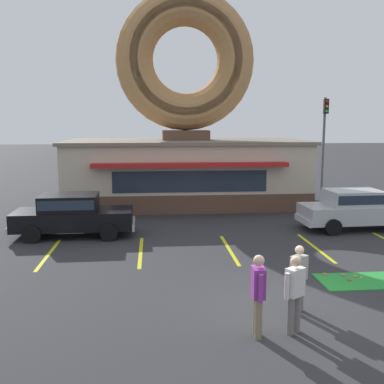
{
  "coord_description": "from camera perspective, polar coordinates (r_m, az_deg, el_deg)",
  "views": [
    {
      "loc": [
        -3.02,
        -9.6,
        4.29
      ],
      "look_at": [
        -1.72,
        5.0,
        2.0
      ],
      "focal_mm": 42.0,
      "sensor_mm": 36.0,
      "label": 1
    }
  ],
  "objects": [
    {
      "name": "ground_plane",
      "position": [
        10.94,
        11.75,
        -14.41
      ],
      "size": [
        160.0,
        160.0,
        0.0
      ],
      "primitive_type": "plane",
      "color": "#2D2D30"
    },
    {
      "name": "donut_shop_building",
      "position": [
        23.61,
        -0.83,
        7.55
      ],
      "size": [
        12.3,
        6.75,
        10.96
      ],
      "color": "brown",
      "rests_on": "ground"
    },
    {
      "name": "mini_donut_near_right",
      "position": [
        13.49,
        18.69,
        -9.94
      ],
      "size": [
        0.13,
        0.13,
        0.04
      ],
      "primitive_type": "torus",
      "color": "#D8667F",
      "rests_on": "putting_mat"
    },
    {
      "name": "mini_donut_mid_left",
      "position": [
        13.41,
        16.51,
        -9.94
      ],
      "size": [
        0.13,
        0.13,
        0.04
      ],
      "primitive_type": "torus",
      "color": "#D17F47",
      "rests_on": "putting_mat"
    },
    {
      "name": "mini_donut_mid_centre",
      "position": [
        13.48,
        20.02,
        -10.02
      ],
      "size": [
        0.13,
        0.13,
        0.04
      ],
      "primitive_type": "torus",
      "color": "#D17F47",
      "rests_on": "putting_mat"
    },
    {
      "name": "mini_donut_far_centre",
      "position": [
        13.14,
        19.32,
        -10.48
      ],
      "size": [
        0.13,
        0.13,
        0.04
      ],
      "primitive_type": "torus",
      "color": "brown",
      "rests_on": "putting_mat"
    },
    {
      "name": "golf_ball",
      "position": [
        13.43,
        20.69,
        -10.11
      ],
      "size": [
        0.04,
        0.04,
        0.04
      ],
      "primitive_type": "sphere",
      "color": "white",
      "rests_on": "putting_mat"
    },
    {
      "name": "car_black",
      "position": [
        17.55,
        -14.96,
        -2.65
      ],
      "size": [
        4.59,
        2.05,
        1.6
      ],
      "color": "black",
      "rests_on": "ground"
    },
    {
      "name": "car_silver",
      "position": [
        19.22,
        20.04,
        -1.91
      ],
      "size": [
        4.62,
        2.1,
        1.6
      ],
      "color": "#B2B5BA",
      "rests_on": "ground"
    },
    {
      "name": "pedestrian_blue_sweater_man",
      "position": [
        10.58,
        13.39,
        -10.31
      ],
      "size": [
        0.5,
        0.42,
        1.56
      ],
      "color": "slate",
      "rests_on": "ground"
    },
    {
      "name": "pedestrian_hooded_kid",
      "position": [
        9.55,
        12.91,
        -12.15
      ],
      "size": [
        0.51,
        0.41,
        1.63
      ],
      "color": "slate",
      "rests_on": "ground"
    },
    {
      "name": "pedestrian_leather_jacket_man",
      "position": [
        9.25,
        8.39,
        -12.41
      ],
      "size": [
        0.26,
        0.6,
        1.7
      ],
      "color": "#7F7056",
      "rests_on": "ground"
    },
    {
      "name": "trash_bin",
      "position": [
        20.87,
        -16.25,
        -1.94
      ],
      "size": [
        0.57,
        0.57,
        0.97
      ],
      "color": "#232833",
      "rests_on": "ground"
    },
    {
      "name": "traffic_light_pole",
      "position": [
        29.65,
        16.46,
        7.4
      ],
      "size": [
        0.28,
        0.47,
        5.8
      ],
      "color": "#595B60",
      "rests_on": "ground"
    },
    {
      "name": "parking_stripe_far_left",
      "position": [
        15.6,
        -17.72,
        -7.51
      ],
      "size": [
        0.12,
        3.6,
        0.01
      ],
      "primitive_type": "cube",
      "color": "yellow",
      "rests_on": "ground"
    },
    {
      "name": "parking_stripe_left",
      "position": [
        15.22,
        -6.53,
        -7.54
      ],
      "size": [
        0.12,
        3.6,
        0.01
      ],
      "primitive_type": "cube",
      "color": "yellow",
      "rests_on": "ground"
    },
    {
      "name": "parking_stripe_mid_left",
      "position": [
        15.43,
        4.76,
        -7.28
      ],
      "size": [
        0.12,
        3.6,
        0.01
      ],
      "primitive_type": "cube",
      "color": "yellow",
      "rests_on": "ground"
    },
    {
      "name": "parking_stripe_centre",
      "position": [
        16.2,
        15.35,
        -6.79
      ],
      "size": [
        0.12,
        3.6,
        0.01
      ],
      "primitive_type": "cube",
      "color": "yellow",
      "rests_on": "ground"
    }
  ]
}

